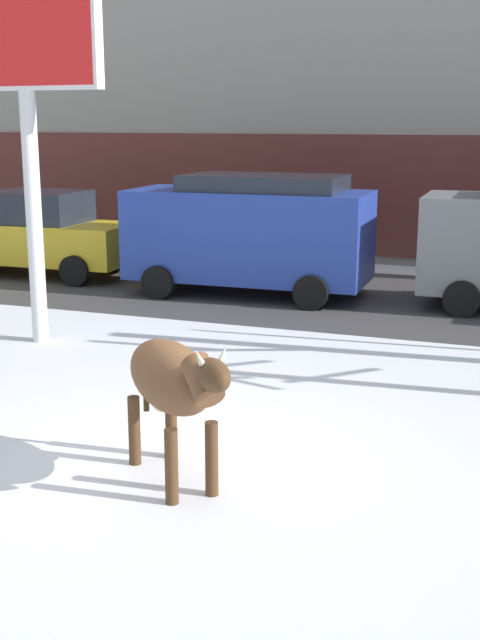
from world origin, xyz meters
TOP-DOWN VIEW (x-y plane):
  - ground_plane at (0.00, 0.00)m, footprint 120.00×120.00m
  - road_strip at (0.00, 8.33)m, footprint 60.00×5.60m
  - cow_brown at (0.14, -0.44)m, footprint 1.66×1.60m
  - billboard at (-3.96, 3.54)m, footprint 2.53×0.34m
  - car_yellow_sedan at (-7.12, 8.39)m, footprint 4.24×2.06m
  - car_blue_van at (-2.10, 7.99)m, footprint 4.64×2.20m

SIDE VIEW (x-z plane):
  - ground_plane at x=0.00m, z-range 0.00..0.00m
  - road_strip at x=0.00m, z-range 0.00..0.01m
  - car_yellow_sedan at x=-7.12m, z-range -0.01..1.83m
  - cow_brown at x=0.14m, z-range 0.22..1.76m
  - car_blue_van at x=-2.10m, z-range 0.08..2.40m
  - billboard at x=-3.96m, z-range 1.53..7.09m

